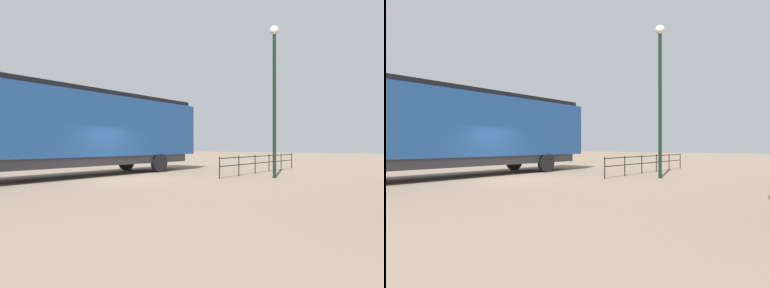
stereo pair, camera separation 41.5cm
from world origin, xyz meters
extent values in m
plane|color=#84705B|center=(0.00, 0.00, 0.00)|extent=(120.00, 120.00, 0.00)
cube|color=navy|center=(-3.06, -1.66, 2.52)|extent=(3.02, 17.41, 3.03)
cube|color=black|center=(-3.06, 5.91, 2.06)|extent=(2.90, 2.26, 2.12)
cube|color=black|center=(-3.06, -1.66, 4.15)|extent=(2.72, 16.72, 0.24)
cube|color=#38383D|center=(-3.06, -1.66, 0.78)|extent=(2.72, 16.02, 0.45)
cylinder|color=black|center=(-4.42, 3.91, 0.55)|extent=(0.30, 1.10, 1.10)
cylinder|color=black|center=(-1.71, 3.91, 0.55)|extent=(0.30, 1.10, 1.10)
cylinder|color=black|center=(5.07, 4.44, 3.41)|extent=(0.16, 0.16, 6.83)
sphere|color=silver|center=(5.07, 4.44, 6.96)|extent=(0.44, 0.44, 0.44)
cube|color=black|center=(3.17, 7.19, 0.93)|extent=(0.04, 9.13, 0.04)
cube|color=black|center=(3.17, 7.19, 0.56)|extent=(0.04, 9.13, 0.04)
cylinder|color=black|center=(3.17, 2.62, 0.51)|extent=(0.05, 0.05, 1.02)
cylinder|color=black|center=(3.17, 4.45, 0.51)|extent=(0.05, 0.05, 1.02)
cylinder|color=black|center=(3.17, 6.28, 0.51)|extent=(0.05, 0.05, 1.02)
cylinder|color=black|center=(3.17, 8.10, 0.51)|extent=(0.05, 0.05, 1.02)
cylinder|color=black|center=(3.17, 9.93, 0.51)|extent=(0.05, 0.05, 1.02)
cylinder|color=black|center=(3.17, 11.75, 0.51)|extent=(0.05, 0.05, 1.02)
camera|label=1|loc=(11.71, -11.07, 1.54)|focal=32.66mm
camera|label=2|loc=(12.04, -10.82, 1.54)|focal=32.66mm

